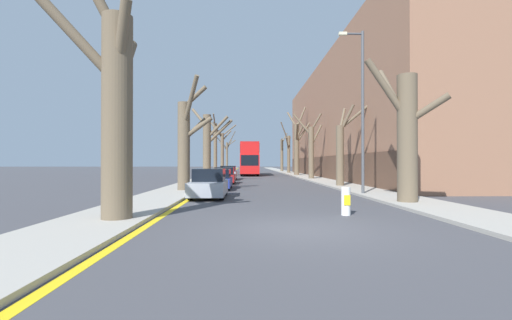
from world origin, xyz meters
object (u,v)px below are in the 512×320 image
Objects in this scene: double_decker_bus at (249,157)px; street_tree_left_4 at (222,149)px; lamp_post at (361,105)px; street_tree_left_2 at (208,144)px; street_tree_left_3 at (215,146)px; street_tree_right_3 at (297,145)px; street_tree_left_1 at (185,141)px; street_tree_right_0 at (406,132)px; street_tree_right_5 at (282,154)px; parked_car_2 at (224,176)px; street_tree_right_2 at (311,149)px; street_tree_left_0 at (114,103)px; street_tree_right_1 at (341,149)px; traffic_bollard at (346,201)px; street_tree_left_5 at (227,154)px; parked_car_1 at (218,180)px; parked_car_0 at (209,184)px; street_tree_right_4 at (288,152)px; parked_car_3 at (228,173)px.

street_tree_left_4 is at bearing 120.60° from double_decker_bus.
street_tree_left_4 is 8.79m from double_decker_bus.
street_tree_left_4 is 39.13m from lamp_post.
double_decker_bus is (4.18, 15.60, -1.01)m from street_tree_left_2.
street_tree_right_3 is at bearing 12.83° from street_tree_left_3.
street_tree_right_0 is (10.66, -6.60, -0.02)m from street_tree_left_1.
street_tree_right_5 is 1.92× the size of parked_car_2.
street_tree_right_2 is (10.91, -19.97, -0.79)m from street_tree_left_4.
street_tree_left_0 is 13.20m from lamp_post.
double_decker_bus is (4.49, 4.25, -1.44)m from street_tree_left_3.
street_tree_left_2 is 21.48m from street_tree_right_0.
street_tree_right_3 reaches higher than street_tree_left_3.
lamp_post reaches higher than street_tree_right_5.
street_tree_left_3 is (-0.32, 23.40, 0.88)m from street_tree_left_1.
street_tree_right_3 is at bearing 90.11° from street_tree_right_1.
street_tree_right_5 is (0.17, 31.74, 0.38)m from street_tree_right_2.
street_tree_left_1 is 10.56m from lamp_post.
street_tree_left_2 is 13.53m from street_tree_right_1.
street_tree_left_4 is 45.47m from traffic_bollard.
lamp_post is (10.27, 8.18, 1.41)m from street_tree_left_0.
street_tree_left_3 reaches higher than street_tree_right_2.
street_tree_left_5 is 1.80× the size of parked_car_1.
street_tree_left_3 is at bearing 95.82° from parked_car_1.
parked_car_2 is at bearing 90.00° from parked_car_0.
street_tree_right_2 is at bearing 16.16° from street_tree_left_2.
street_tree_right_5 is at bearing 76.87° from parked_car_2.
street_tree_right_0 is 0.81× the size of street_tree_right_5.
street_tree_left_0 is at bearing -89.96° from street_tree_left_4.
lamp_post reaches higher than street_tree_left_1.
parked_car_0 is at bearing -90.00° from parked_car_1.
street_tree_left_2 reaches higher than double_decker_bus.
traffic_bollard is (7.16, -21.66, -3.08)m from street_tree_left_2.
street_tree_right_2 reaches higher than parked_car_2.
street_tree_left_4 is 11.03m from street_tree_right_4.
street_tree_right_1 is 24.63m from double_decker_bus.
double_decker_bus is (4.41, -7.46, -1.44)m from street_tree_left_4.
parked_car_1 is (-8.83, -12.96, -2.57)m from street_tree_right_2.
street_tree_left_5 is at bearing -179.33° from street_tree_right_5.
street_tree_right_1 is at bearing -36.99° from street_tree_left_2.
lamp_post is (10.06, -2.63, 1.86)m from street_tree_left_1.
parked_car_3 is at bearing 85.39° from street_tree_left_0.
parked_car_1 is 12.51m from parked_car_3.
street_tree_left_4 is 43.11m from street_tree_right_0.
street_tree_left_4 is at bearing 95.83° from parked_car_3.
street_tree_left_5 reaches higher than street_tree_right_0.
street_tree_left_1 is 35.12m from street_tree_left_4.
street_tree_right_2 is at bearing -62.55° from double_decker_bus.
lamp_post is at bearing -55.56° from street_tree_left_2.
street_tree_right_3 is (10.74, 25.92, 1.17)m from street_tree_left_1.
street_tree_right_1 is at bearing -89.89° from street_tree_right_3.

